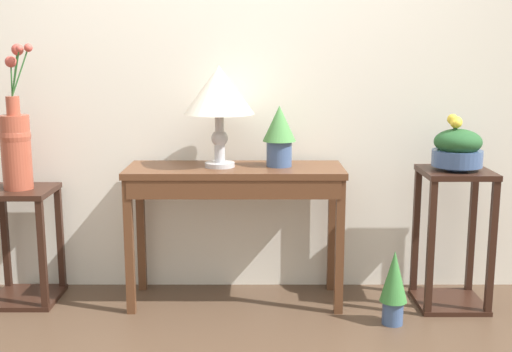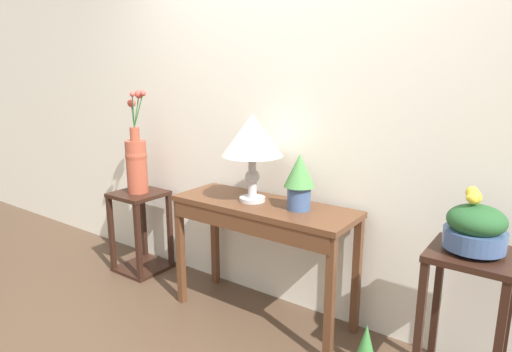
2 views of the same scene
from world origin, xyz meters
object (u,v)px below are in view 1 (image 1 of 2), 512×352
(pedestal_stand_left, at_px, (21,246))
(flower_vase_tall_left, at_px, (13,142))
(planter_bowl_wide_right, at_px, (455,148))
(console_table, at_px, (233,188))
(potted_plant_floor, at_px, (392,284))
(table_lamp, at_px, (217,93))
(pedestal_stand_right, at_px, (450,238))
(potted_plant_on_console, at_px, (277,132))

(pedestal_stand_left, height_order, flower_vase_tall_left, flower_vase_tall_left)
(planter_bowl_wide_right, bearing_deg, console_table, 178.54)
(console_table, xyz_separation_m, potted_plant_floor, (0.82, -0.30, -0.44))
(table_lamp, bearing_deg, pedestal_stand_right, -2.42)
(potted_plant_on_console, height_order, pedestal_stand_right, potted_plant_on_console)
(flower_vase_tall_left, bearing_deg, potted_plant_on_console, 0.43)
(table_lamp, bearing_deg, flower_vase_tall_left, 179.51)
(pedestal_stand_right, xyz_separation_m, potted_plant_floor, (-0.37, -0.27, -0.16))
(console_table, bearing_deg, flower_vase_tall_left, 178.40)
(potted_plant_on_console, xyz_separation_m, pedestal_stand_left, (-1.43, -0.01, -0.63))
(table_lamp, relative_size, pedestal_stand_right, 0.71)
(pedestal_stand_right, bearing_deg, console_table, 178.56)
(table_lamp, distance_m, pedestal_stand_left, 1.40)
(table_lamp, relative_size, planter_bowl_wide_right, 1.82)
(flower_vase_tall_left, xyz_separation_m, pedestal_stand_right, (2.38, -0.06, -0.52))
(potted_plant_on_console, xyz_separation_m, flower_vase_tall_left, (-1.43, -0.01, -0.05))
(pedestal_stand_left, xyz_separation_m, potted_plant_floor, (2.01, -0.33, -0.11))
(table_lamp, height_order, potted_plant_on_console, table_lamp)
(table_lamp, xyz_separation_m, potted_plant_floor, (0.90, -0.32, -0.95))
(table_lamp, height_order, pedestal_stand_left, table_lamp)
(potted_plant_floor, bearing_deg, potted_plant_on_console, 149.67)
(pedestal_stand_left, bearing_deg, potted_plant_floor, -9.28)
(planter_bowl_wide_right, bearing_deg, pedestal_stand_right, 17.93)
(pedestal_stand_left, bearing_deg, planter_bowl_wide_right, -1.52)
(potted_plant_on_console, relative_size, planter_bowl_wide_right, 1.11)
(console_table, height_order, potted_plant_on_console, potted_plant_on_console)
(potted_plant_on_console, bearing_deg, planter_bowl_wide_right, -4.47)
(potted_plant_on_console, xyz_separation_m, pedestal_stand_right, (0.95, -0.07, -0.58))
(potted_plant_floor, bearing_deg, planter_bowl_wide_right, 35.81)
(planter_bowl_wide_right, bearing_deg, pedestal_stand_left, 178.48)
(pedestal_stand_left, bearing_deg, console_table, -1.59)
(console_table, height_order, flower_vase_tall_left, flower_vase_tall_left)
(potted_plant_on_console, distance_m, pedestal_stand_right, 1.11)
(table_lamp, xyz_separation_m, pedestal_stand_right, (1.27, -0.05, -0.79))
(pedestal_stand_right, relative_size, planter_bowl_wide_right, 2.57)
(pedestal_stand_right, bearing_deg, planter_bowl_wide_right, -162.07)
(potted_plant_on_console, bearing_deg, console_table, -169.67)
(console_table, relative_size, planter_bowl_wide_right, 3.95)
(table_lamp, xyz_separation_m, pedestal_stand_left, (-1.11, 0.01, -0.85))
(pedestal_stand_left, bearing_deg, table_lamp, -0.48)
(pedestal_stand_left, relative_size, planter_bowl_wide_right, 2.18)
(planter_bowl_wide_right, relative_size, potted_plant_floor, 0.75)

